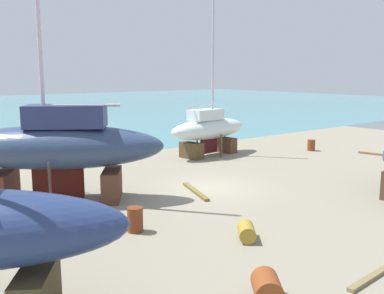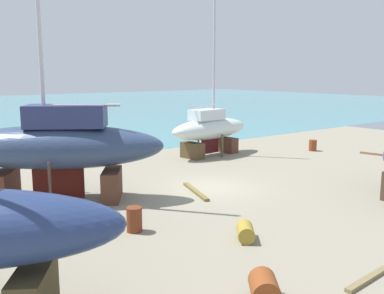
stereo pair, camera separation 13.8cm
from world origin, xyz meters
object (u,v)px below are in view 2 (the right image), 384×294
(sailboat_mid_port, at_px, (210,129))
(barrel_tipped_center, at_px, (313,145))
(sailboat_far_slipway, at_px, (58,146))
(barrel_blue_faded, at_px, (246,232))
(barrel_ochre, at_px, (264,288))
(barrel_by_slipway, at_px, (134,219))

(sailboat_mid_port, relative_size, barrel_tipped_center, 13.79)
(sailboat_far_slipway, xyz_separation_m, barrel_blue_faded, (3.10, -8.01, -2.04))
(sailboat_mid_port, relative_size, barrel_ochre, 11.62)
(sailboat_far_slipway, relative_size, barrel_by_slipway, 16.43)
(barrel_ochre, xyz_separation_m, barrel_by_slipway, (-0.12, 5.88, 0.09))
(barrel_blue_faded, bearing_deg, sailboat_mid_port, 54.89)
(barrel_tipped_center, height_order, barrel_blue_faded, barrel_tipped_center)
(barrel_by_slipway, bearing_deg, sailboat_mid_port, 40.04)
(barrel_ochre, relative_size, barrel_by_slipway, 1.06)
(barrel_tipped_center, relative_size, barrel_by_slipway, 0.89)
(sailboat_mid_port, bearing_deg, barrel_blue_faded, -131.35)
(sailboat_far_slipway, height_order, sailboat_mid_port, sailboat_far_slipway)
(sailboat_mid_port, xyz_separation_m, barrel_tipped_center, (6.69, -3.07, -1.34))
(sailboat_far_slipway, relative_size, barrel_blue_faded, 15.08)
(sailboat_mid_port, bearing_deg, barrel_by_slipway, -146.20)
(barrel_blue_faded, bearing_deg, barrel_by_slipway, 130.88)
(sailboat_far_slipway, xyz_separation_m, barrel_by_slipway, (0.64, -5.16, -1.89))
(barrel_ochre, xyz_separation_m, barrel_blue_faded, (2.34, 3.03, -0.07))
(sailboat_far_slipway, bearing_deg, barrel_ochre, 127.30)
(barrel_by_slipway, bearing_deg, barrel_ochre, -88.78)
(sailboat_mid_port, height_order, barrel_blue_faded, sailboat_mid_port)
(barrel_tipped_center, xyz_separation_m, barrel_ochre, (-17.48, -11.97, -0.05))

